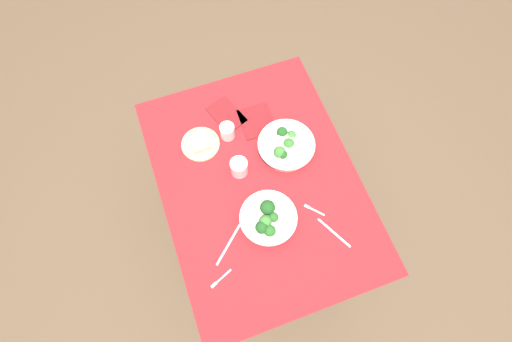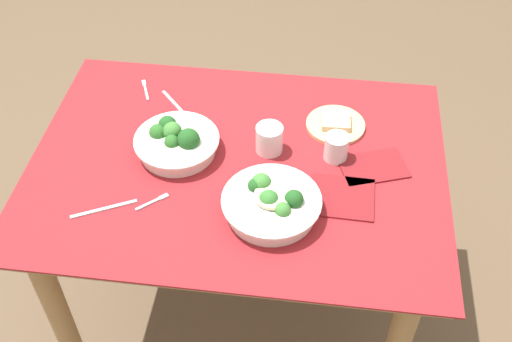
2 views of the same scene
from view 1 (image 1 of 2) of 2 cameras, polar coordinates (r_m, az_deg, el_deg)
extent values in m
plane|color=brown|center=(2.61, 0.35, -7.99)|extent=(6.00, 6.00, 0.00)
cube|color=maroon|center=(1.87, 0.48, -1.69)|extent=(1.23, 0.91, 0.01)
cube|color=#9E7547|center=(1.89, 0.48, -1.87)|extent=(1.20, 0.88, 0.02)
cylinder|color=#9E7547|center=(2.23, 13.94, -14.26)|extent=(0.07, 0.07, 0.75)
cylinder|color=#9E7547|center=(2.51, 3.94, 7.77)|extent=(0.07, 0.07, 0.75)
cylinder|color=#9E7547|center=(2.15, -3.97, -20.94)|extent=(0.07, 0.07, 0.75)
cylinder|color=#9E7547|center=(2.44, -11.59, 2.82)|extent=(0.07, 0.07, 0.75)
cylinder|color=silver|center=(1.79, 1.75, -6.88)|extent=(0.23, 0.23, 0.04)
cylinder|color=silver|center=(1.76, 1.77, -6.64)|extent=(0.26, 0.26, 0.01)
sphere|color=#286023|center=(1.74, 1.99, -8.52)|extent=(0.05, 0.05, 0.05)
sphere|color=#3D7A33|center=(1.74, 1.34, -7.19)|extent=(0.06, 0.06, 0.06)
sphere|color=#1E511E|center=(1.73, 0.82, -8.04)|extent=(0.06, 0.06, 0.06)
sphere|color=#1E511E|center=(1.76, 1.66, -5.22)|extent=(0.07, 0.07, 0.07)
sphere|color=#286023|center=(1.76, 2.52, -6.61)|extent=(0.04, 0.04, 0.04)
cylinder|color=silver|center=(1.92, 4.30, 3.46)|extent=(0.24, 0.24, 0.05)
cylinder|color=silver|center=(1.90, 4.36, 3.83)|extent=(0.27, 0.27, 0.01)
sphere|color=#1E511E|center=(1.86, 3.84, 2.38)|extent=(0.04, 0.04, 0.04)
sphere|color=#3D7A33|center=(1.87, 3.38, 2.68)|extent=(0.06, 0.06, 0.06)
sphere|color=#3D7A33|center=(1.92, 5.07, 5.13)|extent=(0.04, 0.04, 0.04)
sphere|color=#1E511E|center=(1.91, 3.75, 5.53)|extent=(0.05, 0.05, 0.05)
sphere|color=#33702D|center=(1.89, 4.67, 3.84)|extent=(0.06, 0.06, 0.06)
cylinder|color=beige|center=(1.89, 4.23, 4.04)|extent=(0.10, 0.10, 0.01)
cylinder|color=#D6B27A|center=(1.96, -7.91, 3.81)|extent=(0.19, 0.19, 0.01)
cube|color=#CCB284|center=(1.95, -7.97, 4.02)|extent=(0.09, 0.09, 0.02)
cylinder|color=silver|center=(1.85, -2.43, 0.54)|extent=(0.08, 0.08, 0.09)
cylinder|color=silver|center=(1.94, -4.11, 5.67)|extent=(0.07, 0.07, 0.08)
cube|color=#B7B7BC|center=(1.84, 8.72, -5.75)|extent=(0.06, 0.05, 0.00)
cube|color=#B7B7BC|center=(1.84, 7.30, -5.05)|extent=(0.03, 0.03, 0.00)
cube|color=#B7B7BC|center=(1.76, -4.62, -14.72)|extent=(0.04, 0.08, 0.00)
cube|color=#B7B7BC|center=(1.76, -6.03, -15.88)|extent=(0.02, 0.03, 0.00)
cube|color=#B7B7BC|center=(1.78, -3.93, -10.40)|extent=(0.14, 0.16, 0.00)
cube|color=#B7B7BC|center=(1.82, 11.07, -8.65)|extent=(0.17, 0.09, 0.00)
cube|color=maroon|center=(2.04, -4.24, 8.03)|extent=(0.22, 0.18, 0.01)
cube|color=maroon|center=(2.01, 0.12, 7.14)|extent=(0.18, 0.17, 0.01)
camera|label=2|loc=(1.83, 51.33, 35.42)|focal=43.70mm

